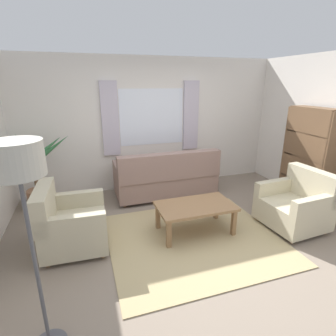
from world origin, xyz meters
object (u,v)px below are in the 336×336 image
(couch, at_px, (166,178))
(bookshelf, at_px, (308,162))
(potted_plant, at_px, (36,175))
(coffee_table, at_px, (195,208))
(armchair_right, at_px, (296,205))
(standing_lamp, at_px, (20,180))
(armchair_left, at_px, (69,224))

(couch, bearing_deg, bookshelf, 154.25)
(potted_plant, bearing_deg, coffee_table, -34.45)
(couch, bearing_deg, armchair_right, 131.66)
(bookshelf, bearing_deg, standing_lamp, 110.75)
(potted_plant, xyz_separation_m, bookshelf, (4.52, -1.25, 0.16))
(armchair_right, distance_m, bookshelf, 1.06)
(armchair_left, bearing_deg, bookshelf, -85.58)
(potted_plant, bearing_deg, armchair_right, -26.29)
(potted_plant, distance_m, standing_lamp, 2.97)
(armchair_right, relative_size, potted_plant, 0.68)
(coffee_table, distance_m, standing_lamp, 2.53)
(armchair_right, height_order, standing_lamp, standing_lamp)
(armchair_left, xyz_separation_m, standing_lamp, (-0.16, -1.43, 1.14))
(coffee_table, xyz_separation_m, potted_plant, (-2.26, 1.55, 0.25))
(armchair_left, distance_m, coffee_table, 1.73)
(bookshelf, bearing_deg, coffee_table, 97.50)
(couch, bearing_deg, armchair_left, 35.23)
(couch, height_order, standing_lamp, standing_lamp)
(couch, xyz_separation_m, standing_lamp, (-1.88, -2.65, 1.13))
(armchair_right, height_order, coffee_table, armchair_right)
(coffee_table, height_order, potted_plant, potted_plant)
(potted_plant, distance_m, bookshelf, 4.69)
(bookshelf, height_order, standing_lamp, standing_lamp)
(couch, height_order, coffee_table, couch)
(armchair_right, distance_m, coffee_table, 1.55)
(coffee_table, bearing_deg, bookshelf, 7.50)
(armchair_right, xyz_separation_m, bookshelf, (0.74, 0.62, 0.44))
(coffee_table, bearing_deg, standing_lamp, -145.92)
(couch, bearing_deg, coffee_table, 89.75)
(couch, height_order, armchair_left, couch)
(armchair_right, height_order, potted_plant, potted_plant)
(couch, distance_m, potted_plant, 2.28)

